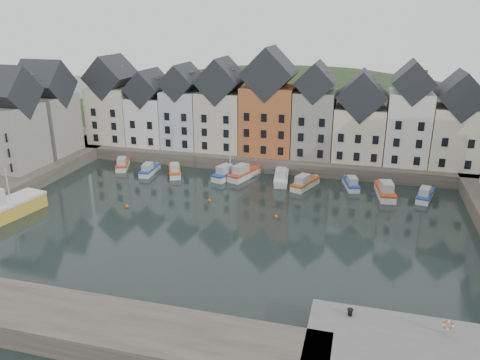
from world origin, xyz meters
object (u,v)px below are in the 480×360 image
at_px(boat_d, 227,173).
at_px(mooring_bollard, 350,312).
at_px(boat_a, 123,164).
at_px(life_ring_post, 448,325).

bearing_deg(boat_d, mooring_bollard, -40.79).
bearing_deg(mooring_bollard, boat_a, 138.15).
relative_size(boat_d, mooring_bollard, 22.26).
relative_size(boat_a, life_ring_post, 4.60).
relative_size(boat_a, mooring_bollard, 10.67).
xyz_separation_m(boat_a, mooring_bollard, (39.07, -34.99, 1.66)).
bearing_deg(mooring_bollard, boat_d, 120.61).
bearing_deg(boat_a, mooring_bollard, -63.19).
xyz_separation_m(boat_a, life_ring_post, (46.09, -35.60, 2.21)).
bearing_deg(boat_a, boat_d, -22.13).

